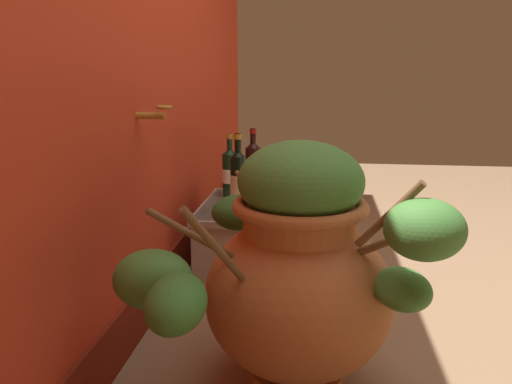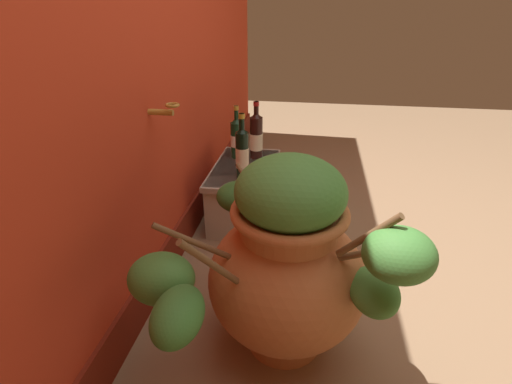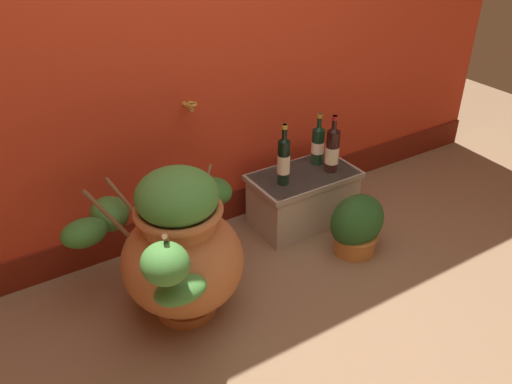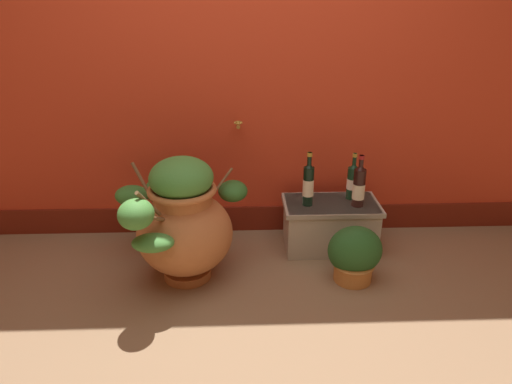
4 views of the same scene
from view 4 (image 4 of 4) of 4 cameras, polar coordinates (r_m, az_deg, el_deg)
The scene contains 8 objects.
ground_plane at distance 2.46m, azimuth -0.43°, elevation -16.80°, with size 7.00×7.00×0.00m, color #896B4C.
back_wall at distance 3.09m, azimuth -1.19°, elevation 17.94°, with size 4.40×0.33×2.60m.
terracotta_urn at distance 2.71m, azimuth -9.07°, elevation -3.53°, with size 0.83×0.89×0.76m.
stone_ledge at distance 3.11m, azimuth 9.09°, elevation -3.82°, with size 0.62×0.35×0.33m.
wine_bottle_left at distance 3.09m, azimuth 11.82°, elevation 1.43°, with size 0.08×0.08×0.31m.
wine_bottle_middle at distance 2.94m, azimuth 6.46°, elevation 1.05°, with size 0.07×0.07×0.35m.
wine_bottle_right at distance 2.99m, azimuth 12.57°, elevation 0.79°, with size 0.08×0.08×0.34m.
potted_shrub at distance 2.80m, azimuth 12.02°, elevation -7.59°, with size 0.32×0.25×0.35m.
Camera 4 is at (-0.05, -1.87, 1.59)m, focal length 32.50 mm.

